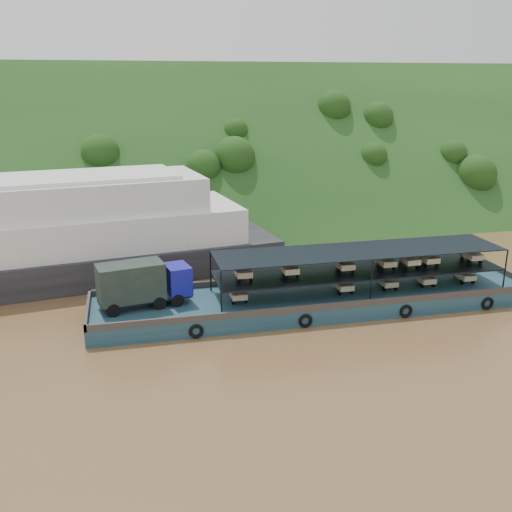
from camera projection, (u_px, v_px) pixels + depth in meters
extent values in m
plane|color=brown|center=(288.00, 302.00, 46.47)|extent=(160.00, 160.00, 0.00)
cube|color=#143513|center=(216.00, 210.00, 79.99)|extent=(140.00, 39.60, 39.60)
cube|color=#15324B|center=(316.00, 300.00, 45.22)|extent=(35.00, 7.00, 1.20)
cube|color=#592D19|center=(303.00, 277.00, 48.14)|extent=(35.00, 0.20, 0.50)
cube|color=#592D19|center=(331.00, 306.00, 41.81)|extent=(35.00, 0.20, 0.50)
cube|color=#592D19|center=(509.00, 274.00, 48.76)|extent=(0.20, 7.00, 0.50)
cube|color=#592D19|center=(88.00, 310.00, 41.19)|extent=(0.20, 7.00, 0.50)
torus|color=black|center=(196.00, 331.00, 39.76)|extent=(1.06, 0.26, 1.06)
torus|color=black|center=(306.00, 321.00, 41.50)|extent=(1.06, 0.26, 1.06)
torus|color=black|center=(406.00, 311.00, 43.24)|extent=(1.06, 0.26, 1.06)
torus|color=black|center=(488.00, 303.00, 44.76)|extent=(1.06, 0.26, 1.06)
cylinder|color=black|center=(113.00, 310.00, 40.47)|extent=(1.03, 0.53, 0.98)
cylinder|color=black|center=(108.00, 300.00, 42.27)|extent=(1.03, 0.53, 0.98)
cylinder|color=black|center=(159.00, 303.00, 41.79)|extent=(1.03, 0.53, 0.98)
cylinder|color=black|center=(152.00, 294.00, 43.59)|extent=(1.03, 0.53, 0.98)
cylinder|color=black|center=(177.00, 300.00, 42.33)|extent=(1.03, 0.53, 0.98)
cylinder|color=black|center=(170.00, 291.00, 44.12)|extent=(1.03, 0.53, 0.98)
cube|color=black|center=(145.00, 298.00, 42.33)|extent=(6.97, 3.41, 0.20)
cube|color=#151591|center=(178.00, 279.00, 43.01)|extent=(2.09, 2.64, 2.16)
cube|color=black|center=(188.00, 273.00, 43.22)|extent=(0.44, 1.94, 0.88)
cube|color=black|center=(131.00, 282.00, 41.53)|extent=(5.08, 3.22, 2.75)
cube|color=black|center=(358.00, 270.00, 45.32)|extent=(23.00, 5.00, 0.12)
cube|color=black|center=(360.00, 251.00, 44.84)|extent=(23.00, 5.00, 0.08)
cylinder|color=black|center=(221.00, 293.00, 40.50)|extent=(0.12, 0.12, 3.30)
cylinder|color=black|center=(211.00, 271.00, 45.15)|extent=(0.12, 0.12, 3.30)
cylinder|color=black|center=(372.00, 281.00, 43.00)|extent=(0.12, 0.12, 3.30)
cylinder|color=black|center=(347.00, 261.00, 47.65)|extent=(0.12, 0.12, 3.30)
cylinder|color=black|center=(505.00, 270.00, 45.50)|extent=(0.12, 0.12, 3.30)
cylinder|color=black|center=(469.00, 252.00, 50.15)|extent=(0.12, 0.12, 3.30)
cylinder|color=black|center=(235.00, 292.00, 44.57)|extent=(0.12, 0.52, 0.52)
cylinder|color=black|center=(233.00, 301.00, 42.78)|extent=(0.14, 0.52, 0.52)
cylinder|color=black|center=(246.00, 300.00, 43.00)|extent=(0.14, 0.52, 0.52)
cube|color=beige|center=(238.00, 295.00, 43.12)|extent=(1.15, 1.50, 0.44)
cube|color=red|center=(235.00, 287.00, 44.14)|extent=(0.55, 0.80, 0.80)
cube|color=red|center=(236.00, 282.00, 43.80)|extent=(0.50, 0.10, 0.10)
cylinder|color=black|center=(337.00, 284.00, 46.42)|extent=(0.12, 0.52, 0.52)
cylinder|color=black|center=(340.00, 292.00, 44.64)|extent=(0.14, 0.52, 0.52)
cylinder|color=black|center=(352.00, 291.00, 44.86)|extent=(0.14, 0.52, 0.52)
cube|color=beige|center=(344.00, 286.00, 44.97)|extent=(1.15, 1.50, 0.44)
cube|color=red|center=(339.00, 279.00, 45.99)|extent=(0.55, 0.80, 0.80)
cube|color=red|center=(340.00, 274.00, 45.66)|extent=(0.50, 0.10, 0.10)
cylinder|color=black|center=(380.00, 280.00, 47.24)|extent=(0.12, 0.52, 0.52)
cylinder|color=black|center=(384.00, 288.00, 45.46)|extent=(0.14, 0.52, 0.52)
cylinder|color=black|center=(396.00, 287.00, 45.67)|extent=(0.14, 0.52, 0.52)
cube|color=#CDB991|center=(388.00, 282.00, 45.79)|extent=(1.15, 1.50, 0.44)
cube|color=red|center=(382.00, 276.00, 46.81)|extent=(0.55, 0.80, 0.80)
cube|color=red|center=(384.00, 271.00, 46.48)|extent=(0.50, 0.10, 0.10)
cylinder|color=black|center=(417.00, 277.00, 47.97)|extent=(0.12, 0.52, 0.52)
cylinder|color=black|center=(422.00, 285.00, 46.18)|extent=(0.14, 0.52, 0.52)
cylinder|color=black|center=(433.00, 284.00, 46.40)|extent=(0.14, 0.52, 0.52)
cube|color=beige|center=(426.00, 279.00, 46.52)|extent=(1.15, 1.50, 0.44)
cube|color=red|center=(419.00, 273.00, 47.54)|extent=(0.55, 0.80, 0.80)
cube|color=red|center=(421.00, 268.00, 47.20)|extent=(0.50, 0.10, 0.10)
cylinder|color=black|center=(455.00, 274.00, 48.76)|extent=(0.12, 0.52, 0.52)
cylinder|color=black|center=(462.00, 281.00, 46.97)|extent=(0.14, 0.52, 0.52)
cylinder|color=black|center=(473.00, 281.00, 47.19)|extent=(0.14, 0.52, 0.52)
cube|color=beige|center=(466.00, 276.00, 47.31)|extent=(1.15, 1.50, 0.44)
cube|color=red|center=(458.00, 269.00, 48.33)|extent=(0.55, 0.80, 0.80)
cube|color=red|center=(460.00, 265.00, 47.99)|extent=(0.50, 0.10, 0.10)
cylinder|color=black|center=(239.00, 271.00, 44.15)|extent=(0.12, 0.52, 0.52)
cylinder|color=black|center=(238.00, 279.00, 42.37)|extent=(0.14, 0.52, 0.52)
cylinder|color=black|center=(251.00, 278.00, 42.58)|extent=(0.14, 0.52, 0.52)
cube|color=#C3AB8A|center=(243.00, 273.00, 42.70)|extent=(1.15, 1.50, 0.44)
cube|color=#AC1F0B|center=(240.00, 266.00, 43.72)|extent=(0.55, 0.80, 0.80)
cube|color=#AC1F0B|center=(241.00, 260.00, 43.39)|extent=(0.50, 0.10, 0.10)
cylinder|color=black|center=(285.00, 268.00, 44.94)|extent=(0.12, 0.52, 0.52)
cylinder|color=black|center=(285.00, 275.00, 43.16)|extent=(0.14, 0.52, 0.52)
cylinder|color=black|center=(297.00, 274.00, 43.37)|extent=(0.14, 0.52, 0.52)
cube|color=beige|center=(290.00, 269.00, 43.49)|extent=(1.15, 1.50, 0.44)
cube|color=#1B31A2|center=(286.00, 263.00, 44.51)|extent=(0.55, 0.80, 0.80)
cube|color=#1B31A2|center=(287.00, 257.00, 44.18)|extent=(0.50, 0.10, 0.10)
cylinder|color=black|center=(338.00, 264.00, 45.92)|extent=(0.12, 0.52, 0.52)
cylinder|color=black|center=(340.00, 271.00, 44.13)|extent=(0.14, 0.52, 0.52)
cylinder|color=black|center=(353.00, 270.00, 44.35)|extent=(0.14, 0.52, 0.52)
cube|color=tan|center=(345.00, 265.00, 44.47)|extent=(1.15, 1.50, 0.44)
cube|color=red|center=(340.00, 259.00, 45.48)|extent=(0.55, 0.80, 0.80)
cube|color=red|center=(341.00, 253.00, 45.15)|extent=(0.50, 0.10, 0.10)
cylinder|color=black|center=(378.00, 261.00, 46.68)|extent=(0.12, 0.52, 0.52)
cylinder|color=black|center=(382.00, 268.00, 44.90)|extent=(0.14, 0.52, 0.52)
cylinder|color=black|center=(394.00, 267.00, 45.11)|extent=(0.14, 0.52, 0.52)
cube|color=tan|center=(387.00, 262.00, 45.23)|extent=(1.15, 1.50, 0.44)
cube|color=#B9B383|center=(380.00, 256.00, 46.25)|extent=(0.55, 0.80, 0.80)
cube|color=#B9B383|center=(382.00, 251.00, 45.92)|extent=(0.50, 0.10, 0.10)
cylinder|color=black|center=(420.00, 258.00, 47.49)|extent=(0.12, 0.52, 0.52)
cylinder|color=black|center=(425.00, 265.00, 45.71)|extent=(0.14, 0.52, 0.52)
cylinder|color=black|center=(437.00, 264.00, 45.93)|extent=(0.14, 0.52, 0.52)
cube|color=beige|center=(429.00, 259.00, 46.05)|extent=(1.15, 1.50, 0.44)
cube|color=#1A46A1|center=(422.00, 253.00, 47.06)|extent=(0.55, 0.80, 0.80)
cube|color=#1A46A1|center=(424.00, 248.00, 46.73)|extent=(0.50, 0.10, 0.10)
cylinder|color=black|center=(462.00, 255.00, 48.35)|extent=(0.12, 0.52, 0.52)
cylinder|color=black|center=(469.00, 261.00, 46.57)|extent=(0.14, 0.52, 0.52)
cylinder|color=black|center=(480.00, 260.00, 46.79)|extent=(0.14, 0.52, 0.52)
cube|color=beige|center=(473.00, 256.00, 46.90)|extent=(1.15, 1.50, 0.44)
cube|color=beige|center=(465.00, 250.00, 47.92)|extent=(0.55, 0.80, 0.80)
cube|color=beige|center=(467.00, 245.00, 47.59)|extent=(0.50, 0.10, 0.10)
cylinder|color=black|center=(401.00, 259.00, 47.13)|extent=(0.12, 0.52, 0.52)
cylinder|color=black|center=(406.00, 266.00, 45.34)|extent=(0.14, 0.52, 0.52)
cylinder|color=black|center=(418.00, 265.00, 45.56)|extent=(0.14, 0.52, 0.52)
cube|color=beige|center=(410.00, 260.00, 45.68)|extent=(1.15, 1.50, 0.44)
cube|color=#1A46A1|center=(404.00, 254.00, 46.69)|extent=(0.55, 0.80, 0.80)
cube|color=#1A46A1|center=(405.00, 249.00, 46.36)|extent=(0.50, 0.10, 0.10)
cube|color=black|center=(25.00, 266.00, 51.19)|extent=(47.14, 18.30, 2.76)
cube|color=silver|center=(21.00, 234.00, 50.31)|extent=(40.15, 16.12, 3.22)
cube|color=silver|center=(17.00, 199.00, 49.41)|extent=(33.17, 13.94, 2.99)
cube|color=silver|center=(15.00, 180.00, 48.92)|extent=(28.46, 12.11, 0.34)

